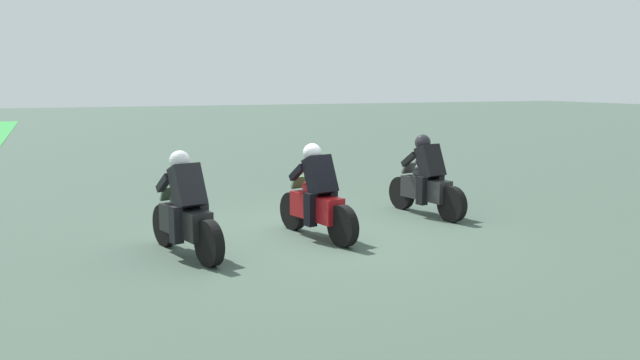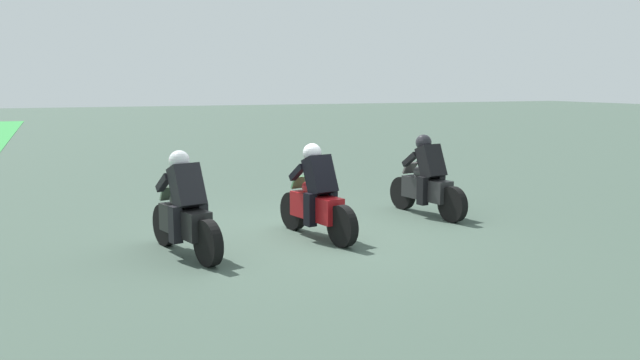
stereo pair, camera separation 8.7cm
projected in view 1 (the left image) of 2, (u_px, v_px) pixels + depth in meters
The scene contains 4 objects.
ground_plane at pixel (317, 234), 10.38m from camera, with size 120.00×120.00×0.00m, color #3C4E43.
rider_lane_a at pixel (426, 182), 11.81m from camera, with size 2.04×0.60×1.51m.
rider_lane_b at pixel (317, 199), 10.07m from camera, with size 2.03×0.64×1.51m.
rider_lane_c at pixel (185, 213), 9.02m from camera, with size 2.01×0.69×1.51m.
Camera 1 is at (-9.34, 3.93, 2.46)m, focal length 35.56 mm.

